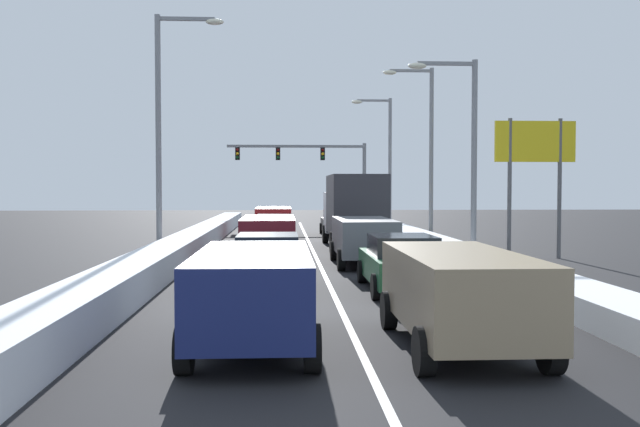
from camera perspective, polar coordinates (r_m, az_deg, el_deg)
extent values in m
plane|color=black|center=(23.54, 0.13, -4.64)|extent=(125.17, 125.17, 0.00)
cube|color=silver|center=(28.32, -0.41, -3.49)|extent=(0.14, 52.96, 0.01)
cube|color=white|center=(29.02, 10.11, -2.79)|extent=(1.52, 52.96, 0.61)
cube|color=white|center=(28.53, -11.12, -2.65)|extent=(1.34, 52.96, 0.84)
cube|color=#937F60|center=(12.13, 11.48, -6.13)|extent=(1.95, 4.90, 1.25)
cube|color=black|center=(9.81, 15.05, -6.50)|extent=(1.56, 0.06, 0.55)
cube|color=red|center=(9.67, 10.56, -8.84)|extent=(0.20, 0.08, 0.28)
cube|color=red|center=(10.14, 19.25, -8.41)|extent=(0.20, 0.08, 0.28)
cylinder|color=black|center=(13.70, 5.74, -8.01)|extent=(0.25, 0.74, 0.74)
cylinder|color=black|center=(14.11, 13.49, -7.76)|extent=(0.25, 0.74, 0.74)
cylinder|color=black|center=(10.42, 8.66, -11.26)|extent=(0.25, 0.74, 0.74)
cylinder|color=black|center=(10.96, 18.66, -10.68)|extent=(0.25, 0.74, 0.74)
cube|color=#1E5633|center=(18.73, 6.76, -4.47)|extent=(1.82, 4.50, 0.70)
cube|color=black|center=(18.53, 6.85, -2.66)|extent=(1.64, 2.20, 0.55)
cube|color=red|center=(16.45, 5.69, -4.96)|extent=(0.24, 0.08, 0.14)
cube|color=red|center=(16.72, 10.40, -4.87)|extent=(0.24, 0.08, 0.14)
cylinder|color=black|center=(20.17, 3.50, -4.84)|extent=(0.22, 0.66, 0.66)
cylinder|color=black|center=(20.45, 8.48, -4.77)|extent=(0.22, 0.66, 0.66)
cylinder|color=black|center=(17.12, 4.70, -6.10)|extent=(0.22, 0.66, 0.66)
cylinder|color=black|center=(17.45, 10.53, -5.97)|extent=(0.22, 0.66, 0.66)
cube|color=slate|center=(24.71, 3.65, -1.89)|extent=(1.95, 4.90, 1.25)
cube|color=black|center=(22.30, 4.38, -1.62)|extent=(1.56, 0.06, 0.55)
cube|color=red|center=(22.25, 2.38, -2.59)|extent=(0.20, 0.08, 0.28)
cube|color=red|center=(22.46, 6.35, -2.56)|extent=(0.20, 0.08, 0.28)
cylinder|color=black|center=(26.36, 1.15, -3.11)|extent=(0.25, 0.74, 0.74)
cylinder|color=black|center=(26.57, 5.27, -3.07)|extent=(0.25, 0.74, 0.74)
cylinder|color=black|center=(22.99, 1.78, -3.88)|extent=(0.25, 0.74, 0.74)
cylinder|color=black|center=(23.23, 6.49, -3.83)|extent=(0.25, 0.74, 0.74)
cube|color=#B7BABF|center=(34.21, 2.36, 0.09)|extent=(2.35, 2.20, 2.00)
cube|color=#333338|center=(30.62, 3.00, 0.79)|extent=(2.35, 5.00, 2.60)
cylinder|color=black|center=(34.48, 0.45, -1.72)|extent=(0.28, 0.92, 0.92)
cylinder|color=black|center=(34.69, 4.16, -1.70)|extent=(0.28, 0.92, 0.92)
cylinder|color=black|center=(29.10, 1.10, -2.43)|extent=(0.28, 0.92, 0.92)
cylinder|color=black|center=(29.35, 5.49, -2.40)|extent=(0.28, 0.92, 0.92)
cube|color=black|center=(40.17, 1.52, -0.93)|extent=(1.82, 4.50, 0.70)
cube|color=black|center=(39.99, 1.53, -0.08)|extent=(1.64, 2.20, 0.55)
cube|color=red|center=(37.92, 0.74, -0.93)|extent=(0.24, 0.08, 0.14)
cube|color=red|center=(38.04, 2.82, -0.92)|extent=(0.24, 0.08, 0.14)
cylinder|color=black|center=(41.67, 0.12, -1.23)|extent=(0.22, 0.66, 0.66)
cylinder|color=black|center=(41.81, 2.56, -1.22)|extent=(0.22, 0.66, 0.66)
cylinder|color=black|center=(38.58, 0.38, -1.50)|extent=(0.22, 0.66, 0.66)
cylinder|color=black|center=(38.73, 3.01, -1.49)|extent=(0.22, 0.66, 0.66)
cube|color=navy|center=(12.02, -5.57, -6.17)|extent=(1.95, 4.90, 1.25)
cube|color=black|center=(9.60, -6.20, -6.62)|extent=(1.56, 0.06, 0.55)
cube|color=red|center=(9.75, -10.82, -8.75)|extent=(0.20, 0.08, 0.28)
cube|color=red|center=(9.67, -1.51, -8.81)|extent=(0.20, 0.08, 0.28)
cylinder|color=black|center=(13.88, -9.23, -7.89)|extent=(0.25, 0.74, 0.74)
cylinder|color=black|center=(13.81, -1.25, -7.92)|extent=(0.25, 0.74, 0.74)
cylinder|color=black|center=(10.57, -11.24, -11.08)|extent=(0.25, 0.74, 0.74)
cylinder|color=black|center=(10.48, -0.64, -11.16)|extent=(0.25, 0.74, 0.74)
cube|color=#38383D|center=(19.02, -4.36, -4.36)|extent=(1.82, 4.50, 0.70)
cube|color=black|center=(18.81, -4.38, -2.58)|extent=(1.64, 2.20, 0.55)
cube|color=red|center=(16.85, -6.89, -4.80)|extent=(0.24, 0.08, 0.14)
cube|color=red|center=(16.81, -2.17, -4.80)|extent=(0.24, 0.08, 0.14)
cylinder|color=black|center=(20.63, -6.74, -4.70)|extent=(0.22, 0.66, 0.66)
cylinder|color=black|center=(20.59, -1.78, -4.70)|extent=(0.22, 0.66, 0.66)
cylinder|color=black|center=(17.56, -7.39, -5.90)|extent=(0.22, 0.66, 0.66)
cylinder|color=black|center=(17.52, -1.55, -5.90)|extent=(0.22, 0.66, 0.66)
cube|color=maroon|center=(25.79, -4.31, -1.73)|extent=(1.95, 4.90, 1.25)
cube|color=black|center=(23.37, -4.44, -1.45)|extent=(1.56, 0.06, 0.55)
cube|color=red|center=(23.43, -6.34, -2.37)|extent=(0.20, 0.08, 0.28)
cube|color=red|center=(23.40, -2.52, -2.36)|extent=(0.20, 0.08, 0.28)
cylinder|color=black|center=(27.57, -6.22, -2.89)|extent=(0.25, 0.74, 0.74)
cylinder|color=black|center=(27.53, -2.24, -2.88)|extent=(0.25, 0.74, 0.74)
cylinder|color=black|center=(24.19, -6.66, -3.59)|extent=(0.25, 0.74, 0.74)
cylinder|color=black|center=(24.15, -2.12, -3.59)|extent=(0.25, 0.74, 0.74)
cube|color=silver|center=(32.75, -3.81, -1.63)|extent=(1.82, 4.50, 0.70)
cube|color=black|center=(32.57, -3.82, -0.58)|extent=(1.64, 2.20, 0.55)
cube|color=red|center=(30.57, -5.16, -1.68)|extent=(0.24, 0.08, 0.14)
cube|color=red|center=(30.55, -2.57, -1.67)|extent=(0.24, 0.08, 0.14)
cylinder|color=black|center=(34.34, -5.26, -1.96)|extent=(0.22, 0.66, 0.66)
cylinder|color=black|center=(34.32, -2.29, -1.96)|extent=(0.22, 0.66, 0.66)
cylinder|color=black|center=(31.25, -5.48, -2.37)|extent=(0.22, 0.66, 0.66)
cylinder|color=black|center=(31.23, -2.21, -2.36)|extent=(0.22, 0.66, 0.66)
cube|color=maroon|center=(38.99, -3.88, -0.42)|extent=(1.95, 4.90, 1.25)
cube|color=black|center=(36.57, -3.93, -0.15)|extent=(1.56, 0.06, 0.55)
cube|color=red|center=(36.62, -5.15, -0.74)|extent=(0.20, 0.08, 0.28)
cube|color=red|center=(36.60, -2.71, -0.74)|extent=(0.20, 0.08, 0.28)
cylinder|color=black|center=(40.75, -5.18, -1.26)|extent=(0.25, 0.74, 0.74)
cylinder|color=black|center=(40.72, -2.50, -1.26)|extent=(0.25, 0.74, 0.74)
cylinder|color=black|center=(37.36, -5.38, -1.57)|extent=(0.25, 0.74, 0.74)
cylinder|color=black|center=(37.33, -2.44, -1.56)|extent=(0.25, 0.74, 0.74)
cylinder|color=slate|center=(52.59, 3.71, 2.48)|extent=(0.28, 0.28, 6.20)
cube|color=slate|center=(52.33, -2.01, 5.61)|extent=(10.46, 0.20, 0.20)
cube|color=black|center=(52.37, 0.22, 4.98)|extent=(0.34, 0.34, 0.95)
sphere|color=#4C0A0A|center=(52.20, 0.23, 5.30)|extent=(0.22, 0.22, 0.22)
sphere|color=#F2AD14|center=(52.19, 0.23, 4.99)|extent=(0.22, 0.22, 0.22)
sphere|color=#0C3819|center=(52.17, 0.23, 4.68)|extent=(0.22, 0.22, 0.22)
cube|color=black|center=(52.29, -3.52, 4.98)|extent=(0.34, 0.34, 0.95)
sphere|color=#4C0A0A|center=(52.12, -3.52, 5.30)|extent=(0.22, 0.22, 0.22)
sphere|color=#F2AD14|center=(52.10, -3.52, 4.99)|extent=(0.22, 0.22, 0.22)
sphere|color=#0C3819|center=(52.09, -3.52, 4.68)|extent=(0.22, 0.22, 0.22)
cube|color=black|center=(52.40, -6.88, 4.96)|extent=(0.34, 0.34, 0.95)
sphere|color=#4C0A0A|center=(52.23, -6.89, 5.29)|extent=(0.22, 0.22, 0.22)
sphere|color=#F2AD14|center=(52.21, -6.89, 4.97)|extent=(0.22, 0.22, 0.22)
sphere|color=#0C3819|center=(52.20, -6.89, 4.66)|extent=(0.22, 0.22, 0.22)
cylinder|color=gray|center=(26.77, 12.70, 4.30)|extent=(0.22, 0.22, 7.63)
cube|color=gray|center=(26.88, 10.45, 12.17)|extent=(2.20, 0.14, 0.14)
ellipsoid|color=#EAE5C6|center=(26.64, 8.10, 12.06)|extent=(0.70, 0.36, 0.24)
cylinder|color=gray|center=(36.24, 9.24, 4.83)|extent=(0.22, 0.22, 9.00)
cube|color=gray|center=(36.49, 7.56, 11.70)|extent=(2.20, 0.14, 0.14)
ellipsoid|color=#EAE5C6|center=(36.29, 5.82, 11.60)|extent=(0.70, 0.36, 0.24)
cylinder|color=gray|center=(45.58, 5.84, 4.09)|extent=(0.22, 0.22, 8.68)
cube|color=gray|center=(45.76, 4.48, 9.35)|extent=(2.20, 0.14, 0.14)
ellipsoid|color=#EAE5C6|center=(45.61, 3.10, 9.25)|extent=(0.70, 0.36, 0.24)
cylinder|color=gray|center=(27.46, -13.29, 6.16)|extent=(0.22, 0.22, 9.47)
cube|color=gray|center=(27.99, -11.08, 15.61)|extent=(2.20, 0.14, 0.14)
ellipsoid|color=#EAE5C6|center=(27.84, -8.75, 15.48)|extent=(0.70, 0.36, 0.24)
cylinder|color=#59595B|center=(27.83, 15.49, 2.00)|extent=(0.16, 0.16, 5.50)
cylinder|color=#59595B|center=(28.53, 19.30, 1.96)|extent=(0.16, 0.16, 5.50)
cube|color=yellow|center=(28.22, 17.46, 5.74)|extent=(3.20, 0.12, 1.60)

